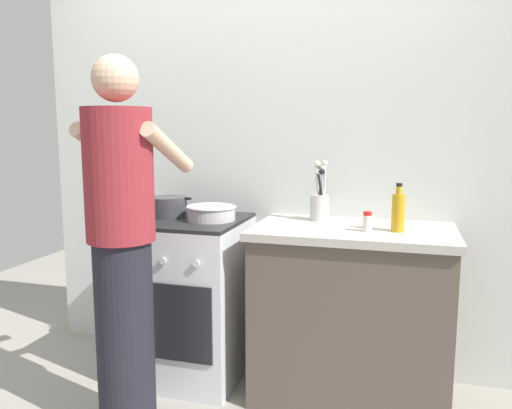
{
  "coord_description": "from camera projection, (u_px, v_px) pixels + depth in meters",
  "views": [
    {
      "loc": [
        0.78,
        -2.36,
        1.38
      ],
      "look_at": [
        0.05,
        0.12,
        1.0
      ],
      "focal_mm": 35.24,
      "sensor_mm": 36.0,
      "label": 1
    }
  ],
  "objects": [
    {
      "name": "pot",
      "position": [
        168.0,
        206.0,
        2.84
      ],
      "size": [
        0.28,
        0.22,
        0.11
      ],
      "color": "#38383D",
      "rests_on": "stove_range"
    },
    {
      "name": "utensil_crock",
      "position": [
        320.0,
        202.0,
        2.7
      ],
      "size": [
        0.1,
        0.1,
        0.32
      ],
      "color": "silver",
      "rests_on": "countertop"
    },
    {
      "name": "oil_bottle",
      "position": [
        398.0,
        212.0,
        2.4
      ],
      "size": [
        0.06,
        0.06,
        0.23
      ],
      "color": "gold",
      "rests_on": "countertop"
    },
    {
      "name": "stove_range",
      "position": [
        189.0,
        297.0,
        2.83
      ],
      "size": [
        0.6,
        0.62,
        0.9
      ],
      "color": "silver",
      "rests_on": "ground"
    },
    {
      "name": "mixing_bowl",
      "position": [
        211.0,
        212.0,
        2.72
      ],
      "size": [
        0.27,
        0.27,
        0.08
      ],
      "color": "#B7B7BC",
      "rests_on": "stove_range"
    },
    {
      "name": "countertop",
      "position": [
        351.0,
        313.0,
        2.58
      ],
      "size": [
        1.0,
        0.6,
        0.9
      ],
      "color": "brown",
      "rests_on": "ground"
    },
    {
      "name": "back_wall",
      "position": [
        300.0,
        154.0,
        2.89
      ],
      "size": [
        3.2,
        0.1,
        2.5
      ],
      "color": "silver",
      "rests_on": "ground"
    },
    {
      "name": "ground",
      "position": [
        241.0,
        394.0,
        2.66
      ],
      "size": [
        6.0,
        6.0,
        0.0
      ],
      "primitive_type": "plane",
      "color": "gray"
    },
    {
      "name": "spice_bottle",
      "position": [
        367.0,
        222.0,
        2.41
      ],
      "size": [
        0.04,
        0.04,
        0.1
      ],
      "color": "silver",
      "rests_on": "countertop"
    },
    {
      "name": "person",
      "position": [
        122.0,
        249.0,
        2.23
      ],
      "size": [
        0.41,
        0.5,
        1.7
      ],
      "color": "black",
      "rests_on": "ground"
    }
  ]
}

